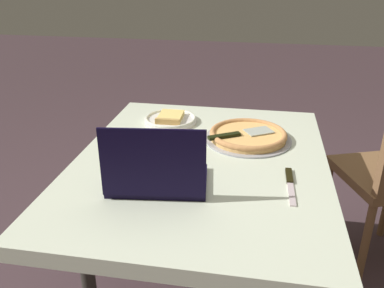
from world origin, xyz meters
TOP-DOWN VIEW (x-y plane):
  - dining_table at (0.00, 0.00)m, footprint 1.10×0.86m
  - laptop at (-0.22, 0.10)m, footprint 0.24×0.32m
  - pizza_plate at (0.33, 0.18)m, footprint 0.22×0.22m
  - pizza_tray at (0.20, -0.15)m, footprint 0.33×0.33m
  - table_knife at (-0.11, -0.30)m, footprint 0.22×0.02m

SIDE VIEW (x-z plane):
  - dining_table at x=0.00m, z-range 0.29..0.99m
  - table_knife at x=-0.11m, z-range 0.70..0.71m
  - pizza_plate at x=0.33m, z-range 0.70..0.73m
  - pizza_tray at x=0.20m, z-range 0.70..0.74m
  - laptop at x=-0.22m, z-range 0.64..0.86m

